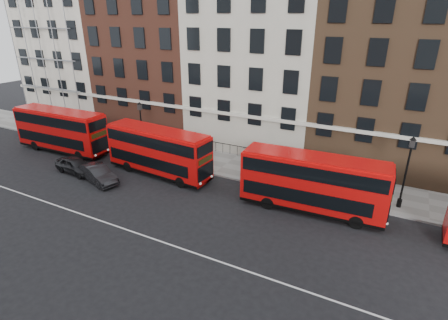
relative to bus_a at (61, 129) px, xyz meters
The scene contains 13 objects.
ground 17.57m from the bus_a, 19.95° to the right, with size 120.00×120.00×0.00m, color black.
pavement 17.14m from the bus_a, 15.56° to the left, with size 80.00×5.00×0.15m, color gray.
kerb 16.65m from the bus_a, ahead, with size 80.00×0.30×0.16m, color gray.
road_centre_line 18.34m from the bus_a, 25.88° to the right, with size 70.00×0.12×0.01m, color white.
building_terrace 21.53m from the bus_a, 36.62° to the left, with size 64.00×11.95×22.00m.
bus_a is the anchor object (origin of this frame).
bus_b 12.08m from the bus_a, ahead, with size 9.96×3.11×4.12m.
bus_c 25.31m from the bus_a, ahead, with size 10.01×2.91×4.16m.
car_rear 6.47m from the bus_a, 30.35° to the right, with size 1.67×4.16×1.42m, color black.
car_front 9.36m from the bus_a, 22.73° to the right, with size 1.49×4.29×1.41m, color black.
lamp_post_left 8.66m from the bus_a, 17.40° to the left, with size 0.44×0.44×5.33m.
lamp_post_right 31.11m from the bus_a, ahead, with size 0.44×0.44×5.33m.
iron_railings 17.79m from the bus_a, 22.43° to the left, with size 6.60×0.06×1.00m, color black, non-canonical shape.
Camera 1 is at (13.56, -16.06, 12.91)m, focal length 28.00 mm.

